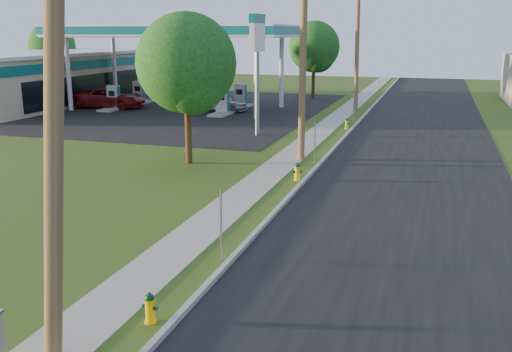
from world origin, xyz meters
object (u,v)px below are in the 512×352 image
Objects in this scene: fuel_pump_sw at (139,95)px; utility_pole_mid at (303,53)px; hydrant_far at (347,124)px; fuel_pump_ne at (223,105)px; tree_lot at (315,49)px; car_red at (109,98)px; car_silver at (222,103)px; tree_verge at (188,67)px; tree_back at (53,47)px; price_pylon at (257,40)px; utility_pole_near at (54,99)px; hydrant_near at (150,308)px; fuel_pump_nw at (114,101)px; utility_pole_far at (357,47)px; hydrant_mid at (297,172)px; fuel_pump_se at (240,99)px.

utility_pole_mid is at bearing -43.52° from fuel_pump_sw.
hydrant_far is at bearing -22.16° from fuel_pump_sw.
fuel_pump_ne is 1.00× the size of fuel_pump_sw.
car_red is at bearing -141.49° from tree_lot.
car_silver is (-4.90, -10.44, -3.76)m from tree_lot.
car_red is at bearing 131.11° from tree_verge.
tree_back is 34.78m from hydrant_far.
price_pylon is 19.74m from tree_lot.
fuel_pump_sw is 14.93m from tree_back.
utility_pole_near is at bearing -80.58° from price_pylon.
utility_pole_mid is 25.05m from fuel_pump_sw.
utility_pole_mid reaches higher than car_red.
fuel_pump_nw is at bearing 122.30° from hydrant_near.
fuel_pump_ne is at bearing 0.00° from fuel_pump_nw.
utility_pole_far is 22.40m from hydrant_mid.
fuel_pump_nw is 4.62× the size of hydrant_far.
price_pylon is 10.03× the size of hydrant_near.
price_pylon is at bearing 101.66° from hydrant_near.
tree_lot is at bearing 90.05° from tree_verge.
utility_pole_near reaches higher than tree_lot.
fuel_pump_ne is at bearing -23.96° from fuel_pump_sw.
tree_back is at bearing 142.79° from utility_pole_mid.
utility_pole_near is 39.52m from fuel_pump_sw.
car_red is (-19.44, 30.16, 0.48)m from hydrant_near.
car_red is (-18.86, 13.92, -4.14)m from utility_pole_mid.
tree_back is (-21.96, 10.44, 3.68)m from fuel_pump_ne.
utility_pole_mid reaches higher than hydrant_mid.
tree_back reaches higher than fuel_pump_se.
tree_lot is at bearing 42.70° from fuel_pump_nw.
price_pylon reaches higher than fuel_pump_se.
price_pylon is at bearing -87.71° from tree_lot.
fuel_pump_nw is 4.00m from fuel_pump_sw.
hydrant_near is at bearing -90.79° from hydrant_mid.
fuel_pump_sw is 0.47× the size of tree_lot.
utility_pole_mid is 18.00m from utility_pole_far.
fuel_pump_ne is at bearing -150.67° from utility_pole_far.
utility_pole_near is 1.38× the size of price_pylon.
fuel_pump_ne is 4.62× the size of hydrant_far.
car_silver is (-9.59, 32.75, -4.13)m from utility_pole_near.
fuel_pump_ne is 0.55× the size of car_red.
tree_back is (-26.20, 25.78, 0.05)m from tree_verge.
fuel_pump_nw and fuel_pump_ne have the same top height.
fuel_pump_sw is at bearing 156.04° from fuel_pump_ne.
tree_back is at bearing 154.58° from fuel_pump_ne.
utility_pole_mid is 16.90m from hydrant_near.
fuel_pump_ne and fuel_pump_sw have the same top height.
price_pylon is 9.89× the size of hydrant_far.
utility_pole_mid is 22.52m from fuel_pump_nw.
tree_back is at bearing 135.46° from tree_verge.
fuel_pump_nw is 1.00× the size of fuel_pump_ne.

